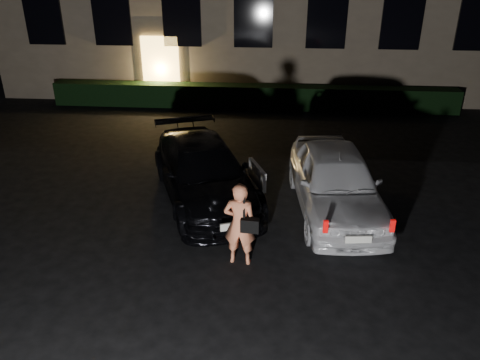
{
  "coord_description": "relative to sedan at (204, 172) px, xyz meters",
  "views": [
    {
      "loc": [
        1.01,
        -6.6,
        5.1
      ],
      "look_at": [
        0.28,
        2.0,
        1.0
      ],
      "focal_mm": 35.0,
      "sensor_mm": 36.0,
      "label": 1
    }
  ],
  "objects": [
    {
      "name": "sedan",
      "position": [
        0.0,
        0.0,
        0.0
      ],
      "size": [
        3.45,
        4.96,
        1.33
      ],
      "rotation": [
        0.0,
        0.0,
        0.38
      ],
      "color": "black",
      "rests_on": "ground"
    },
    {
      "name": "hedge",
      "position": [
        0.65,
        7.42,
        -0.24
      ],
      "size": [
        15.0,
        0.7,
        0.85
      ],
      "primitive_type": "cube",
      "color": "black",
      "rests_on": "ground"
    },
    {
      "name": "ground",
      "position": [
        0.65,
        -3.08,
        -0.67
      ],
      "size": [
        80.0,
        80.0,
        0.0
      ],
      "primitive_type": "plane",
      "color": "black",
      "rests_on": "ground"
    },
    {
      "name": "man",
      "position": [
        1.05,
        -2.5,
        0.14
      ],
      "size": [
        0.67,
        0.43,
        1.61
      ],
      "rotation": [
        0.0,
        0.0,
        3.07
      ],
      "color": "#E47E56",
      "rests_on": "ground"
    },
    {
      "name": "hatch",
      "position": [
        2.95,
        -0.36,
        0.05
      ],
      "size": [
        2.14,
        4.38,
        1.44
      ],
      "rotation": [
        0.0,
        0.0,
        0.11
      ],
      "color": "silver",
      "rests_on": "ground"
    }
  ]
}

